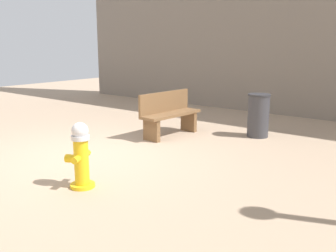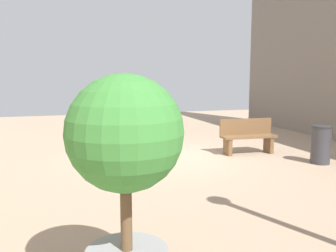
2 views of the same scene
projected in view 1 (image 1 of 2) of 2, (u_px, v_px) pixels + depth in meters
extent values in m
plane|color=tan|center=(87.00, 155.00, 6.88)|extent=(23.40, 23.40, 0.00)
cylinder|color=gold|center=(83.00, 185.00, 5.35)|extent=(0.35, 0.35, 0.05)
cylinder|color=gold|center=(82.00, 162.00, 5.28)|extent=(0.20, 0.20, 0.64)
cylinder|color=silver|center=(80.00, 138.00, 5.20)|extent=(0.25, 0.25, 0.06)
sphere|color=silver|center=(80.00, 131.00, 5.18)|extent=(0.23, 0.23, 0.23)
cylinder|color=gold|center=(76.00, 160.00, 5.12)|extent=(0.16, 0.14, 0.09)
cylinder|color=gold|center=(86.00, 154.00, 5.40)|extent=(0.16, 0.14, 0.09)
cylinder|color=gold|center=(71.00, 159.00, 5.31)|extent=(0.17, 0.18, 0.12)
cube|color=brown|center=(189.00, 121.00, 8.71)|extent=(0.12, 0.40, 0.45)
cube|color=brown|center=(152.00, 130.00, 7.82)|extent=(0.12, 0.40, 0.45)
cube|color=brown|center=(171.00, 114.00, 8.21)|extent=(1.55, 0.53, 0.06)
cube|color=brown|center=(165.00, 102.00, 8.28)|extent=(1.53, 0.15, 0.44)
cylinder|color=#38383D|center=(258.00, 116.00, 8.15)|extent=(0.45, 0.45, 0.89)
cylinder|color=#2C2C30|center=(259.00, 95.00, 8.05)|extent=(0.47, 0.47, 0.04)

